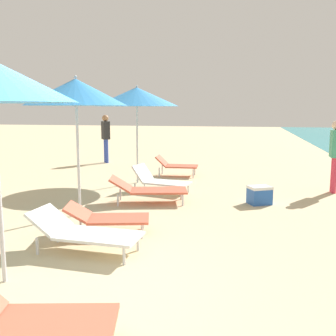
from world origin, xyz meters
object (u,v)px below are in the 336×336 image
at_px(lounger_nearest_inland, 29,322).
at_px(lounger_second_inland, 107,217).
at_px(lounger_nearest_shoreside, 84,231).
at_px(cooler_box, 259,195).
at_px(person_walking_mid, 336,149).
at_px(lounger_second_shoreside, 148,189).
at_px(lounger_farthest_inland, 160,180).
at_px(lounger_farthest_shoreside, 176,165).
at_px(umbrella_farthest, 137,97).
at_px(umbrella_second, 76,92).
at_px(person_walking_near, 106,134).

height_order(lounger_nearest_inland, lounger_second_inland, lounger_nearest_inland).
distance_m(lounger_nearest_inland, lounger_second_inland, 3.07).
height_order(lounger_nearest_shoreside, cooler_box, lounger_nearest_shoreside).
relative_size(lounger_nearest_shoreside, person_walking_mid, 0.92).
distance_m(lounger_second_shoreside, lounger_farthest_inland, 1.09).
relative_size(lounger_nearest_shoreside, lounger_second_shoreside, 0.91).
bearing_deg(lounger_nearest_shoreside, cooler_box, 57.04).
bearing_deg(lounger_farthest_shoreside, lounger_nearest_inland, -90.36).
bearing_deg(lounger_nearest_shoreside, lounger_second_shoreside, 91.04).
xyz_separation_m(umbrella_farthest, lounger_farthest_inland, (0.85, -1.03, -2.00)).
relative_size(umbrella_second, umbrella_farthest, 0.99).
bearing_deg(lounger_farthest_shoreside, umbrella_farthest, -126.25).
height_order(lounger_nearest_shoreside, lounger_second_inland, lounger_nearest_shoreside).
xyz_separation_m(lounger_nearest_shoreside, umbrella_farthest, (-0.67, 5.05, 2.00)).
relative_size(lounger_farthest_inland, person_walking_mid, 0.85).
bearing_deg(lounger_farthest_shoreside, person_walking_near, 140.60).
distance_m(lounger_second_inland, lounger_farthest_inland, 3.21).
bearing_deg(lounger_nearest_shoreside, person_walking_mid, 52.46).
relative_size(lounger_farthest_shoreside, person_walking_mid, 0.73).
xyz_separation_m(lounger_second_shoreside, umbrella_farthest, (-0.83, 2.12, 1.99)).
distance_m(lounger_second_shoreside, lounger_second_inland, 2.11).
distance_m(umbrella_second, cooler_box, 4.24).
bearing_deg(person_walking_near, lounger_nearest_inland, -112.48).
distance_m(lounger_farthest_inland, person_walking_mid, 4.22).
height_order(lounger_nearest_shoreside, lounger_second_shoreside, lounger_nearest_shoreside).
distance_m(lounger_nearest_shoreside, umbrella_second, 2.81).
bearing_deg(lounger_nearest_inland, lounger_farthest_shoreside, 79.98).
height_order(lounger_nearest_inland, person_walking_near, person_walking_near).
xyz_separation_m(lounger_farthest_shoreside, person_walking_mid, (4.10, -1.51, 0.72)).
bearing_deg(lounger_second_inland, lounger_nearest_inland, -94.63).
distance_m(umbrella_second, person_walking_mid, 6.08).
xyz_separation_m(person_walking_mid, cooler_box, (-1.77, -1.49, -0.86)).
distance_m(lounger_second_inland, cooler_box, 3.50).
relative_size(lounger_second_shoreside, lounger_second_inland, 1.23).
height_order(lounger_second_shoreside, person_walking_near, person_walking_near).
height_order(lounger_nearest_inland, cooler_box, lounger_nearest_inland).
bearing_deg(person_walking_near, lounger_farthest_shoreside, -76.67).
bearing_deg(lounger_nearest_shoreside, lounger_second_inland, 92.26).
bearing_deg(lounger_farthest_inland, lounger_nearest_shoreside, -79.06).
bearing_deg(umbrella_farthest, lounger_second_inland, -80.68).
height_order(lounger_second_inland, person_walking_mid, person_walking_mid).
bearing_deg(lounger_second_shoreside, person_walking_near, 105.06).
height_order(lounger_nearest_inland, lounger_farthest_inland, lounger_farthest_inland).
bearing_deg(lounger_second_inland, person_walking_near, 97.12).
height_order(umbrella_second, cooler_box, umbrella_second).
height_order(lounger_second_inland, person_walking_near, person_walking_near).
height_order(lounger_second_shoreside, person_walking_mid, person_walking_mid).
xyz_separation_m(lounger_nearest_shoreside, umbrella_second, (-0.87, 1.79, 1.98)).
xyz_separation_m(person_walking_near, cooler_box, (5.38, -5.28, -0.89)).
bearing_deg(cooler_box, lounger_nearest_inland, -109.91).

